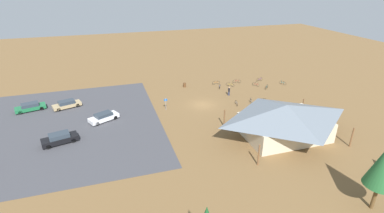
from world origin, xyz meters
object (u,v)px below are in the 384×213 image
trash_bin (185,85)px  car_white_aisle_side (104,117)px  bicycle_red_by_bin (256,84)px  car_tan_end_stall (67,104)px  bicycle_blue_front_row (220,87)px  car_green_mid_lot (30,107)px  car_black_near_entry (60,138)px  bicycle_black_trailside (263,100)px  bicycle_white_yard_left (236,103)px  bicycle_teal_yard_front (267,87)px  bicycle_silver_edge_south (251,101)px  bicycle_teal_yard_center (283,83)px  visitor_by_pavilion (229,91)px  bicycle_yellow_lone_west (230,85)px  lot_sign (166,103)px  bicycle_green_back_row (255,108)px  bike_pavilion (285,119)px  bicycle_red_near_sign (237,81)px  bicycle_orange_yard_right (216,83)px  bicycle_purple_near_porch (259,80)px

trash_bin → car_white_aisle_side: size_ratio=0.18×
bicycle_red_by_bin → car_tan_end_stall: (37.50, 0.06, 0.36)m
bicycle_blue_front_row → car_green_mid_lot: size_ratio=0.31×
car_black_near_entry → car_green_mid_lot: bearing=-65.8°
bicycle_black_trailside → car_white_aisle_side: car_white_aisle_side is taller
bicycle_white_yard_left → car_black_near_entry: size_ratio=0.33×
bicycle_teal_yard_front → bicycle_silver_edge_south: (6.67, 5.75, -0.01)m
car_black_near_entry → bicycle_teal_yard_center: bearing=-164.9°
bicycle_blue_front_row → car_green_mid_lot: bearing=0.7°
trash_bin → bicycle_silver_edge_south: trash_bin is taller
car_white_aisle_side → visitor_by_pavilion: bearing=-170.1°
bicycle_red_by_bin → bicycle_yellow_lone_west: (5.34, -1.51, 0.03)m
lot_sign → bicycle_silver_edge_south: (-15.63, 1.71, -1.04)m
lot_sign → bicycle_yellow_lone_west: 17.45m
car_tan_end_stall → bicycle_blue_front_row: bearing=-177.9°
bicycle_green_back_row → bicycle_teal_yard_front: bearing=-131.0°
bicycle_yellow_lone_west → visitor_by_pavilion: (2.38, 4.71, 0.53)m
bicycle_green_back_row → lot_sign: bearing=-17.1°
bicycle_white_yard_left → bicycle_green_back_row: bicycle_green_back_row is taller
bike_pavilion → car_green_mid_lot: 42.25m
lot_sign → car_black_near_entry: (16.53, 6.44, -0.63)m
bicycle_red_near_sign → bicycle_teal_yard_center: size_ratio=1.02×
bicycle_red_near_sign → bicycle_white_yard_left: bearing=64.2°
bicycle_teal_yard_front → bicycle_orange_yard_right: bicycle_teal_yard_front is taller
bicycle_white_yard_left → bicycle_yellow_lone_west: bearing=-107.5°
bicycle_teal_yard_center → bicycle_green_back_row: bearing=39.0°
bicycle_orange_yard_right → car_green_mid_lot: (35.73, 2.97, 0.35)m
bicycle_silver_edge_south → bicycle_teal_yard_center: size_ratio=1.07×
bicycle_purple_near_porch → car_tan_end_stall: (39.80, 2.66, 0.35)m
bicycle_white_yard_left → car_tan_end_stall: bearing=-15.0°
bicycle_red_by_bin → bicycle_silver_edge_south: bicycle_silver_edge_south is taller
bicycle_purple_near_porch → bicycle_black_trailside: size_ratio=1.07×
bicycle_silver_edge_south → bicycle_black_trailside: bearing=171.2°
lot_sign → visitor_by_pavilion: lot_sign is taller
lot_sign → bicycle_teal_yard_front: lot_sign is taller
bicycle_teal_yard_front → bicycle_blue_front_row: bicycle_blue_front_row is taller
bicycle_orange_yard_right → bicycle_teal_yard_center: bearing=162.1°
bicycle_red_by_bin → bicycle_black_trailside: bearing=69.2°
bicycle_green_back_row → bicycle_red_by_bin: bearing=-119.8°
car_green_mid_lot → bicycle_red_by_bin: bearing=179.2°
bicycle_teal_yard_front → visitor_by_pavilion: bearing=6.8°
bicycle_purple_near_porch → visitor_by_pavilion: bearing=30.1°
lot_sign → bicycle_silver_edge_south: lot_sign is taller
car_tan_end_stall → visitor_by_pavilion: 29.95m
bicycle_purple_near_porch → car_black_near_entry: bearing=20.9°
bicycle_blue_front_row → bicycle_white_yard_left: bicycle_blue_front_row is taller
car_white_aisle_side → bicycle_teal_yard_front: bearing=-171.0°
bicycle_teal_yard_front → bicycle_yellow_lone_west: 7.59m
car_green_mid_lot → car_tan_end_stall: car_green_mid_lot is taller
bicycle_blue_front_row → car_green_mid_lot: (35.55, 0.43, 0.35)m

